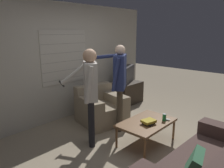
# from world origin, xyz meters

# --- Properties ---
(ground_plane) EXTENTS (16.00, 16.00, 0.00)m
(ground_plane) POSITION_xyz_m (0.00, 0.00, 0.00)
(ground_plane) COLOR gray
(wall_back) EXTENTS (5.20, 0.08, 2.55)m
(wall_back) POSITION_xyz_m (-0.00, 2.03, 1.28)
(wall_back) COLOR #BCB7A8
(wall_back) RESTS_ON ground_plane
(armchair_beige) EXTENTS (1.05, 1.04, 0.78)m
(armchair_beige) POSITION_xyz_m (0.29, 1.20, 0.31)
(armchair_beige) COLOR gray
(armchair_beige) RESTS_ON ground_plane
(coffee_table) EXTENTS (1.02, 0.66, 0.41)m
(coffee_table) POSITION_xyz_m (0.16, -0.07, 0.37)
(coffee_table) COLOR brown
(coffee_table) RESTS_ON ground_plane
(tv_stand) EXTENTS (0.83, 0.55, 0.58)m
(tv_stand) POSITION_xyz_m (1.70, 1.62, 0.29)
(tv_stand) COLOR #33281E
(tv_stand) RESTS_ON ground_plane
(tv) EXTENTS (0.80, 0.49, 0.45)m
(tv) POSITION_xyz_m (1.70, 1.62, 0.80)
(tv) COLOR #2D2D33
(tv) RESTS_ON tv_stand
(person_left_standing) EXTENTS (0.50, 0.74, 1.68)m
(person_left_standing) POSITION_xyz_m (-0.54, 0.61, 1.07)
(person_left_standing) COLOR black
(person_left_standing) RESTS_ON ground_plane
(person_right_standing) EXTENTS (0.55, 0.89, 1.70)m
(person_right_standing) POSITION_xyz_m (0.26, 0.65, 1.09)
(person_right_standing) COLOR #4C4233
(person_right_standing) RESTS_ON ground_plane
(book_stack) EXTENTS (0.28, 0.22, 0.07)m
(book_stack) POSITION_xyz_m (0.11, -0.15, 0.45)
(book_stack) COLOR black
(book_stack) RESTS_ON coffee_table
(soda_can) EXTENTS (0.07, 0.07, 0.13)m
(soda_can) POSITION_xyz_m (0.41, -0.27, 0.47)
(soda_can) COLOR #238E47
(soda_can) RESTS_ON coffee_table
(spare_remote) EXTENTS (0.08, 0.14, 0.02)m
(spare_remote) POSITION_xyz_m (0.45, -0.29, 0.42)
(spare_remote) COLOR white
(spare_remote) RESTS_ON coffee_table
(floor_fan) EXTENTS (0.29, 0.20, 0.36)m
(floor_fan) POSITION_xyz_m (0.96, 1.39, 0.16)
(floor_fan) COLOR black
(floor_fan) RESTS_ON ground_plane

